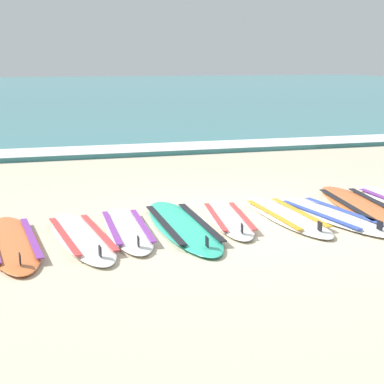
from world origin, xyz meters
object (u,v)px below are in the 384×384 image
surfboard_2 (82,236)px  surfboard_3 (127,229)px  surfboard_4 (182,225)px  surfboard_5 (229,219)px  surfboard_8 (362,206)px  surfboard_1 (12,242)px  surfboard_7 (331,215)px  surfboard_6 (286,216)px

surfboard_2 → surfboard_3: size_ratio=1.09×
surfboard_4 → surfboard_5: bearing=11.3°
surfboard_2 → surfboard_5: size_ratio=1.15×
surfboard_4 → surfboard_5: size_ratio=1.28×
surfboard_2 → surfboard_3: 0.58m
surfboard_2 → surfboard_4: 1.24m
surfboard_3 → surfboard_5: size_ratio=1.05×
surfboard_5 → surfboard_8: 2.00m
surfboard_3 → surfboard_8: same height
surfboard_1 → surfboard_7: (3.99, 0.06, 0.00)m
surfboard_4 → surfboard_3: bearing=177.2°
surfboard_6 → surfboard_5: bearing=175.1°
surfboard_7 → surfboard_1: bearing=-179.2°
surfboard_1 → surfboard_3: (1.32, 0.16, 0.00)m
surfboard_1 → surfboard_6: (3.41, 0.19, 0.00)m
surfboard_1 → surfboard_6: same height
surfboard_2 → surfboard_8: size_ratio=0.85×
surfboard_8 → surfboard_5: bearing=-176.4°
surfboard_1 → surfboard_2: 0.76m
surfboard_4 → surfboard_8: size_ratio=0.95×
surfboard_1 → surfboard_2: (0.76, -0.00, 0.00)m
surfboard_2 → surfboard_3: (0.56, 0.16, 0.00)m
surfboard_1 → surfboard_8: bearing=4.7°
surfboard_2 → surfboard_6: same height
surfboard_3 → surfboard_7: bearing=-2.3°
surfboard_2 → surfboard_8: same height
surfboard_7 → surfboard_8: (0.65, 0.33, -0.00)m
surfboard_1 → surfboard_5: 2.65m
surfboard_2 → surfboard_8: bearing=5.6°
surfboard_7 → surfboard_2: bearing=-179.0°
surfboard_8 → surfboard_2: bearing=-174.4°
surfboard_4 → surfboard_7: 2.00m
surfboard_5 → surfboard_1: bearing=-174.4°
surfboard_1 → surfboard_3: size_ratio=1.12×
surfboard_5 → surfboard_6: size_ratio=0.90×
surfboard_5 → surfboard_8: (2.00, 0.12, -0.00)m
surfboard_3 → surfboard_8: bearing=3.8°
surfboard_8 → surfboard_4: bearing=-174.5°
surfboard_5 → surfboard_8: size_ratio=0.74×
surfboard_1 → surfboard_2: bearing=-0.0°
surfboard_1 → surfboard_6: bearing=3.2°
surfboard_2 → surfboard_3: same height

